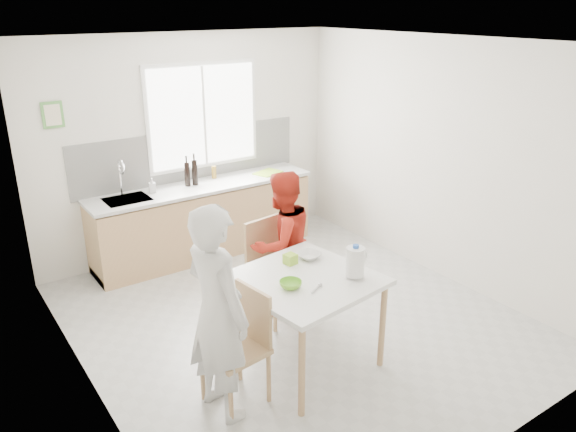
{
  "coord_description": "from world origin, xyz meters",
  "views": [
    {
      "loc": [
        -2.88,
        -4.04,
        3.01
      ],
      "look_at": [
        0.06,
        0.2,
        1.04
      ],
      "focal_mm": 35.0,
      "sensor_mm": 36.0,
      "label": 1
    }
  ],
  "objects_px": {
    "wine_bottle_a": "(195,172)",
    "wine_bottle_b": "(187,174)",
    "bowl_white": "(309,256)",
    "chair_far": "(272,265)",
    "milk_jug": "(356,261)",
    "person_red": "(282,244)",
    "person_white": "(217,313)",
    "chair_left": "(241,341)",
    "bowl_green": "(291,284)",
    "dining_table": "(304,287)"
  },
  "relations": [
    {
      "from": "chair_far",
      "to": "bowl_white",
      "type": "height_order",
      "value": "chair_far"
    },
    {
      "from": "dining_table",
      "to": "wine_bottle_b",
      "type": "bearing_deg",
      "value": 85.84
    },
    {
      "from": "person_red",
      "to": "wine_bottle_a",
      "type": "relative_size",
      "value": 4.69
    },
    {
      "from": "chair_far",
      "to": "dining_table",
      "type": "bearing_deg",
      "value": -112.95
    },
    {
      "from": "wine_bottle_a",
      "to": "bowl_white",
      "type": "bearing_deg",
      "value": -90.54
    },
    {
      "from": "dining_table",
      "to": "bowl_white",
      "type": "distance_m",
      "value": 0.41
    },
    {
      "from": "dining_table",
      "to": "bowl_white",
      "type": "bearing_deg",
      "value": 47.39
    },
    {
      "from": "chair_left",
      "to": "milk_jug",
      "type": "relative_size",
      "value": 3.43
    },
    {
      "from": "bowl_green",
      "to": "bowl_white",
      "type": "xyz_separation_m",
      "value": [
        0.46,
        0.36,
        -0.0
      ]
    },
    {
      "from": "person_red",
      "to": "person_white",
      "type": "bearing_deg",
      "value": 30.78
    },
    {
      "from": "chair_far",
      "to": "bowl_green",
      "type": "distance_m",
      "value": 1.08
    },
    {
      "from": "chair_left",
      "to": "bowl_white",
      "type": "distance_m",
      "value": 1.07
    },
    {
      "from": "wine_bottle_b",
      "to": "bowl_white",
      "type": "bearing_deg",
      "value": -88.27
    },
    {
      "from": "milk_jug",
      "to": "wine_bottle_b",
      "type": "bearing_deg",
      "value": 85.69
    },
    {
      "from": "wine_bottle_a",
      "to": "milk_jug",
      "type": "bearing_deg",
      "value": -88.57
    },
    {
      "from": "chair_far",
      "to": "milk_jug",
      "type": "xyz_separation_m",
      "value": [
        0.12,
        -1.1,
        0.44
      ]
    },
    {
      "from": "person_white",
      "to": "milk_jug",
      "type": "relative_size",
      "value": 6.21
    },
    {
      "from": "chair_left",
      "to": "bowl_green",
      "type": "relative_size",
      "value": 5.12
    },
    {
      "from": "person_white",
      "to": "bowl_green",
      "type": "xyz_separation_m",
      "value": [
        0.69,
        0.04,
        0.01
      ]
    },
    {
      "from": "bowl_white",
      "to": "wine_bottle_b",
      "type": "bearing_deg",
      "value": 91.73
    },
    {
      "from": "bowl_white",
      "to": "wine_bottle_a",
      "type": "distance_m",
      "value": 2.36
    },
    {
      "from": "chair_left",
      "to": "chair_far",
      "type": "xyz_separation_m",
      "value": [
        0.91,
        0.96,
        0.03
      ]
    },
    {
      "from": "dining_table",
      "to": "milk_jug",
      "type": "relative_size",
      "value": 4.44
    },
    {
      "from": "chair_left",
      "to": "wine_bottle_a",
      "type": "relative_size",
      "value": 2.97
    },
    {
      "from": "person_red",
      "to": "milk_jug",
      "type": "xyz_separation_m",
      "value": [
        -0.01,
        -1.11,
        0.24
      ]
    },
    {
      "from": "chair_left",
      "to": "bowl_white",
      "type": "xyz_separation_m",
      "value": [
        0.94,
        0.38,
        0.35
      ]
    },
    {
      "from": "milk_jug",
      "to": "wine_bottle_a",
      "type": "distance_m",
      "value": 2.88
    },
    {
      "from": "chair_far",
      "to": "bowl_white",
      "type": "bearing_deg",
      "value": -94.96
    },
    {
      "from": "dining_table",
      "to": "bowl_green",
      "type": "xyz_separation_m",
      "value": [
        -0.19,
        -0.08,
        0.12
      ]
    },
    {
      "from": "bowl_green",
      "to": "wine_bottle_b",
      "type": "relative_size",
      "value": 0.62
    },
    {
      "from": "dining_table",
      "to": "wine_bottle_a",
      "type": "xyz_separation_m",
      "value": [
        0.29,
        2.64,
        0.32
      ]
    },
    {
      "from": "chair_left",
      "to": "person_red",
      "type": "height_order",
      "value": "person_red"
    },
    {
      "from": "chair_far",
      "to": "person_red",
      "type": "bearing_deg",
      "value": -5.69
    },
    {
      "from": "chair_left",
      "to": "person_white",
      "type": "height_order",
      "value": "person_white"
    },
    {
      "from": "chair_far",
      "to": "wine_bottle_b",
      "type": "xyz_separation_m",
      "value": [
        -0.04,
        1.79,
        0.51
      ]
    },
    {
      "from": "wine_bottle_b",
      "to": "chair_far",
      "type": "bearing_deg",
      "value": -88.56
    },
    {
      "from": "dining_table",
      "to": "wine_bottle_a",
      "type": "distance_m",
      "value": 2.67
    },
    {
      "from": "chair_left",
      "to": "milk_jug",
      "type": "bearing_deg",
      "value": 74.36
    },
    {
      "from": "dining_table",
      "to": "chair_far",
      "type": "distance_m",
      "value": 0.92
    },
    {
      "from": "chair_left",
      "to": "person_red",
      "type": "relative_size",
      "value": 0.63
    },
    {
      "from": "person_white",
      "to": "bowl_green",
      "type": "height_order",
      "value": "person_white"
    },
    {
      "from": "milk_jug",
      "to": "wine_bottle_a",
      "type": "xyz_separation_m",
      "value": [
        -0.07,
        2.87,
        0.09
      ]
    },
    {
      "from": "dining_table",
      "to": "chair_far",
      "type": "xyz_separation_m",
      "value": [
        0.24,
        0.87,
        -0.2
      ]
    },
    {
      "from": "milk_jug",
      "to": "wine_bottle_b",
      "type": "xyz_separation_m",
      "value": [
        -0.17,
        2.89,
        0.08
      ]
    },
    {
      "from": "milk_jug",
      "to": "chair_left",
      "type": "bearing_deg",
      "value": 164.36
    },
    {
      "from": "person_white",
      "to": "wine_bottle_b",
      "type": "height_order",
      "value": "person_white"
    },
    {
      "from": "bowl_white",
      "to": "wine_bottle_b",
      "type": "xyz_separation_m",
      "value": [
        -0.07,
        2.37,
        0.2
      ]
    },
    {
      "from": "person_white",
      "to": "wine_bottle_b",
      "type": "relative_size",
      "value": 5.74
    },
    {
      "from": "wine_bottle_a",
      "to": "wine_bottle_b",
      "type": "bearing_deg",
      "value": 170.54
    },
    {
      "from": "chair_far",
      "to": "person_red",
      "type": "xyz_separation_m",
      "value": [
        0.13,
        0.0,
        0.19
      ]
    }
  ]
}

